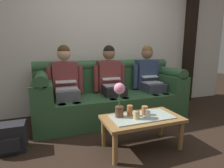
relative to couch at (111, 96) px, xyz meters
The scene contains 14 objects.
ground_plane 1.23m from the couch, 90.00° to the right, with size 14.00×14.00×0.00m, color black.
back_wall_patterned 1.21m from the couch, 90.00° to the left, with size 6.00×0.12×2.90m, color silver.
timber_pillar 2.29m from the couch, 11.74° to the left, with size 0.20×0.20×2.90m, color black.
couch is the anchor object (origin of this frame).
person_left 0.79m from the couch, behind, with size 0.56×0.67×1.22m.
person_middle 0.29m from the couch, 90.00° to the right, with size 0.56×0.67×1.22m.
person_right 0.79m from the couch, ahead, with size 0.56×0.67×1.22m.
coffee_table 1.08m from the couch, 90.00° to the right, with size 0.92×0.49×0.39m.
flower_vase 1.07m from the couch, 104.19° to the right, with size 0.13×0.13×0.40m.
cup_near_left 1.02m from the couch, 96.93° to the right, with size 0.07×0.07×0.12m, color #B26633.
cup_near_right 1.05m from the couch, 86.89° to the right, with size 0.07×0.07×0.10m, color #B26633.
cup_far_center 1.14m from the couch, 94.95° to the right, with size 0.07×0.07×0.09m, color #DBB77A.
cup_far_left 1.14m from the couch, 88.19° to the right, with size 0.06×0.06×0.09m, color white.
backpack_left 1.59m from the couch, 156.18° to the right, with size 0.33×0.27×0.32m.
Camera 1 is at (-0.99, -1.63, 1.15)m, focal length 28.65 mm.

